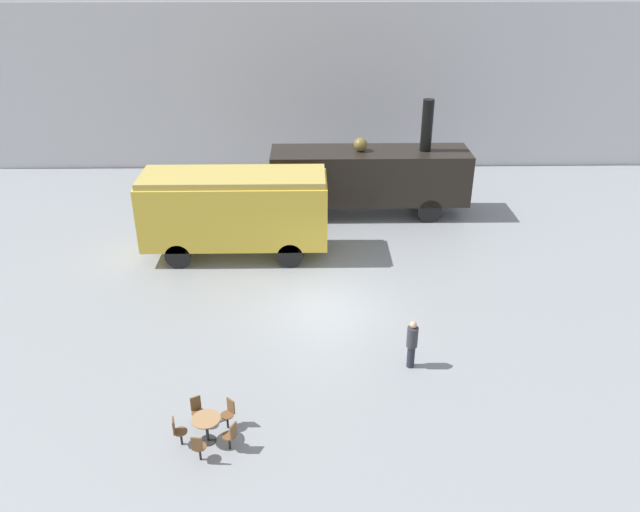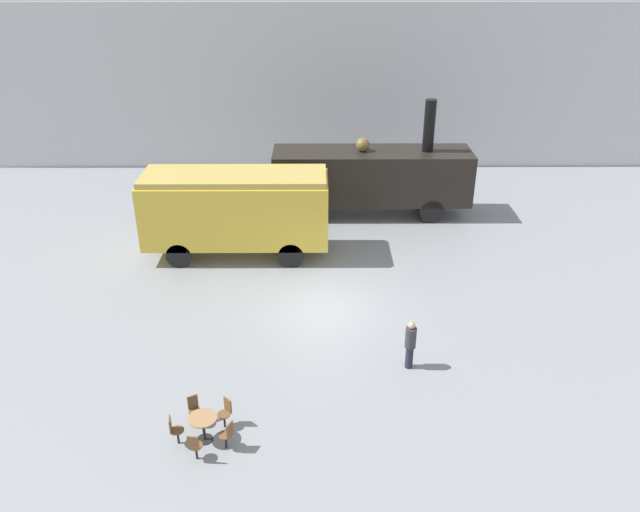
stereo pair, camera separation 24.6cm
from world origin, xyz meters
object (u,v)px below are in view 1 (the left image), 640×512
steam_locomotive (370,175)px  visitor_person (412,343)px  cafe_table_near (206,424)px  passenger_coach_vintage (235,208)px  cafe_chair_0 (177,430)px

steam_locomotive → visitor_person: steam_locomotive is taller
steam_locomotive → cafe_table_near: bearing=-110.1°
passenger_coach_vintage → visitor_person: bearing=-52.2°
steam_locomotive → cafe_table_near: size_ratio=12.19×
passenger_coach_vintage → visitor_person: 10.10m
passenger_coach_vintage → visitor_person: size_ratio=4.57×
passenger_coach_vintage → cafe_table_near: bearing=-88.4°
cafe_table_near → visitor_person: 6.63m
steam_locomotive → visitor_person: size_ratio=5.63×
cafe_table_near → cafe_chair_0: 0.75m
steam_locomotive → visitor_person: bearing=-89.0°
cafe_table_near → visitor_person: size_ratio=0.46×
cafe_table_near → cafe_chair_0: size_ratio=0.87×
steam_locomotive → cafe_chair_0: 16.82m
passenger_coach_vintage → visitor_person: (6.15, -7.92, -1.20)m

